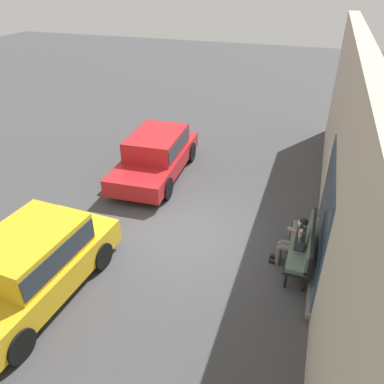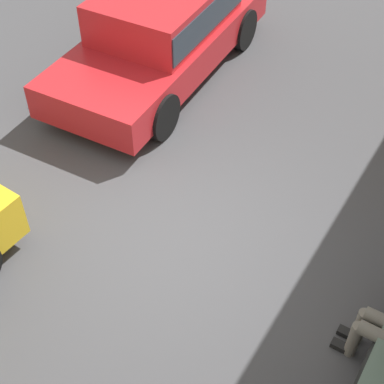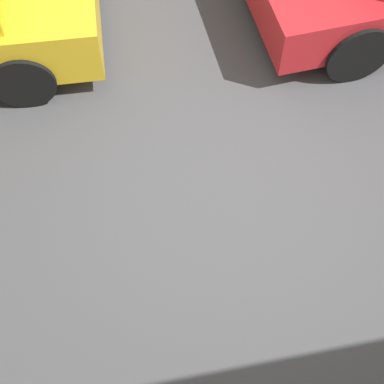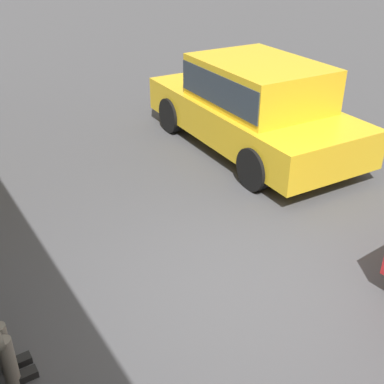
{
  "view_description": "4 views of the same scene",
  "coord_description": "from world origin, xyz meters",
  "px_view_note": "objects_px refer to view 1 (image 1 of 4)",
  "views": [
    {
      "loc": [
        7.45,
        2.6,
        6.08
      ],
      "look_at": [
        -0.35,
        -0.03,
        1.16
      ],
      "focal_mm": 35.0,
      "sensor_mm": 36.0,
      "label": 1
    },
    {
      "loc": [
        3.85,
        2.6,
        5.57
      ],
      "look_at": [
        0.0,
        0.22,
        0.98
      ],
      "focal_mm": 55.0,
      "sensor_mm": 36.0,
      "label": 2
    },
    {
      "loc": [
        0.85,
        2.6,
        4.76
      ],
      "look_at": [
        0.42,
        0.39,
        0.95
      ],
      "focal_mm": 55.0,
      "sensor_mm": 36.0,
      "label": 3
    },
    {
      "loc": [
        -3.01,
        2.6,
        3.4
      ],
      "look_at": [
        0.52,
        0.31,
        1.07
      ],
      "focal_mm": 45.0,
      "sensor_mm": 36.0,
      "label": 4
    }
  ],
  "objects_px": {
    "parked_car_mid": "(31,263)",
    "bench": "(305,244)",
    "parked_car_near": "(156,153)",
    "person_on_phone": "(295,240)"
  },
  "relations": [
    {
      "from": "parked_car_mid",
      "to": "bench",
      "type": "bearing_deg",
      "value": 117.4
    },
    {
      "from": "parked_car_near",
      "to": "bench",
      "type": "bearing_deg",
      "value": 58.3
    },
    {
      "from": "bench",
      "to": "parked_car_near",
      "type": "height_order",
      "value": "parked_car_near"
    },
    {
      "from": "bench",
      "to": "parked_car_near",
      "type": "relative_size",
      "value": 0.44
    },
    {
      "from": "parked_car_near",
      "to": "parked_car_mid",
      "type": "relative_size",
      "value": 1.05
    },
    {
      "from": "parked_car_near",
      "to": "parked_car_mid",
      "type": "distance_m",
      "value": 5.93
    },
    {
      "from": "person_on_phone",
      "to": "parked_car_near",
      "type": "distance_m",
      "value": 5.84
    },
    {
      "from": "bench",
      "to": "parked_car_near",
      "type": "bearing_deg",
      "value": -121.7
    },
    {
      "from": "bench",
      "to": "person_on_phone",
      "type": "relative_size",
      "value": 1.47
    },
    {
      "from": "bench",
      "to": "parked_car_mid",
      "type": "distance_m",
      "value": 6.06
    }
  ]
}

